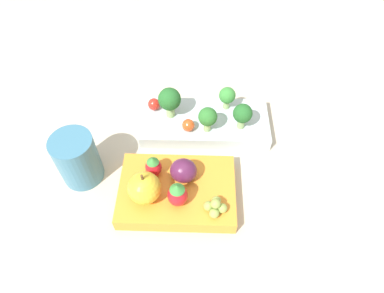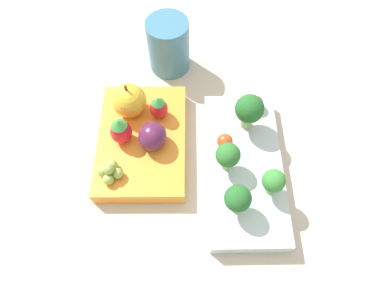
# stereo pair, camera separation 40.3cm
# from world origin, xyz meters

# --- Properties ---
(ground_plane) EXTENTS (4.00, 4.00, 0.00)m
(ground_plane) POSITION_xyz_m (0.00, 0.00, 0.00)
(ground_plane) COLOR #BCB29E
(bento_box_savoury) EXTENTS (0.24, 0.14, 0.03)m
(bento_box_savoury) POSITION_xyz_m (0.01, 0.07, 0.01)
(bento_box_savoury) COLOR silver
(bento_box_savoury) RESTS_ON ground_plane
(bento_box_fruit) EXTENTS (0.20, 0.15, 0.03)m
(bento_box_fruit) POSITION_xyz_m (-0.01, -0.08, 0.01)
(bento_box_fruit) COLOR orange
(bento_box_fruit) RESTS_ON ground_plane
(broccoli_floret_0) EXTENTS (0.04, 0.04, 0.06)m
(broccoli_floret_0) POSITION_xyz_m (-0.05, 0.07, 0.06)
(broccoli_floret_0) COLOR #93B770
(broccoli_floret_0) RESTS_ON bento_box_savoury
(broccoli_floret_1) EXTENTS (0.03, 0.03, 0.05)m
(broccoli_floret_1) POSITION_xyz_m (0.02, 0.04, 0.06)
(broccoli_floret_1) COLOR #93B770
(broccoli_floret_1) RESTS_ON bento_box_savoury
(broccoli_floret_2) EXTENTS (0.03, 0.03, 0.05)m
(broccoli_floret_2) POSITION_xyz_m (0.08, 0.06, 0.06)
(broccoli_floret_2) COLOR #93B770
(broccoli_floret_2) RESTS_ON bento_box_savoury
(broccoli_floret_3) EXTENTS (0.03, 0.03, 0.05)m
(broccoli_floret_3) POSITION_xyz_m (0.05, 0.10, 0.05)
(broccoli_floret_3) COLOR #93B770
(broccoli_floret_3) RESTS_ON bento_box_savoury
(cherry_tomato_0) EXTENTS (0.02, 0.02, 0.02)m
(cherry_tomato_0) POSITION_xyz_m (-0.08, 0.08, 0.04)
(cherry_tomato_0) COLOR red
(cherry_tomato_0) RESTS_ON bento_box_savoury
(cherry_tomato_1) EXTENTS (0.02, 0.02, 0.02)m
(cherry_tomato_1) POSITION_xyz_m (-0.01, 0.04, 0.04)
(cherry_tomato_1) COLOR #DB4C1E
(cherry_tomato_1) RESTS_ON bento_box_savoury
(apple) EXTENTS (0.05, 0.05, 0.06)m
(apple) POSITION_xyz_m (-0.05, -0.10, 0.05)
(apple) COLOR gold
(apple) RESTS_ON bento_box_fruit
(strawberry_0) EXTENTS (0.03, 0.03, 0.05)m
(strawberry_0) POSITION_xyz_m (0.00, -0.10, 0.05)
(strawberry_0) COLOR red
(strawberry_0) RESTS_ON bento_box_fruit
(strawberry_1) EXTENTS (0.03, 0.03, 0.04)m
(strawberry_1) POSITION_xyz_m (-0.05, -0.06, 0.04)
(strawberry_1) COLOR red
(strawberry_1) RESTS_ON bento_box_fruit
(plum) EXTENTS (0.04, 0.04, 0.04)m
(plum) POSITION_xyz_m (0.00, -0.06, 0.04)
(plum) COLOR #511E42
(plum) RESTS_ON bento_box_fruit
(grape_cluster) EXTENTS (0.04, 0.04, 0.03)m
(grape_cluster) POSITION_xyz_m (0.06, -0.11, 0.04)
(grape_cluster) COLOR #8EA84C
(grape_cluster) RESTS_ON bento_box_fruit
(drinking_cup) EXTENTS (0.07, 0.07, 0.09)m
(drinking_cup) POSITION_xyz_m (-0.17, -0.07, 0.04)
(drinking_cup) COLOR teal
(drinking_cup) RESTS_ON ground_plane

